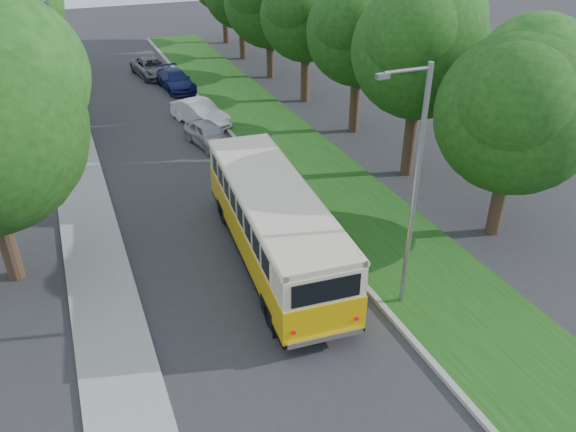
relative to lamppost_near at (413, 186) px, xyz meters
name	(u,v)px	position (x,y,z in m)	size (l,w,h in m)	color
ground	(254,291)	(-4.21, 2.50, -4.37)	(120.00, 120.00, 0.00)	#2D2D30
curb	(294,205)	(-0.61, 7.50, -4.29)	(0.20, 70.00, 0.15)	gray
grass_verge	(342,196)	(1.74, 7.50, -4.30)	(4.50, 70.00, 0.13)	#1C4612
sidewalk	(93,245)	(-9.01, 7.50, -4.31)	(2.20, 70.00, 0.12)	gray
treeline	(197,14)	(-1.06, 20.49, 1.56)	(24.27, 41.91, 9.46)	#332319
lamppost_near	(413,186)	(0.00, 0.00, 0.00)	(1.71, 0.16, 8.00)	gray
lamppost_far	(59,69)	(-8.91, 18.50, -0.25)	(1.71, 0.16, 7.50)	gray
warning_sign	(78,141)	(-8.71, 14.48, -2.66)	(0.56, 0.10, 2.50)	gray
vintage_bus	(274,225)	(-2.90, 3.93, -2.84)	(2.65, 10.31, 3.06)	#E7B207
car_silver	(208,134)	(-2.15, 15.57, -3.73)	(1.50, 3.74, 1.27)	#9D9EA2
car_white	(200,113)	(-1.74, 18.88, -3.67)	(1.48, 4.23, 1.40)	white
car_blue	(176,80)	(-1.56, 26.19, -3.72)	(1.82, 4.49, 1.30)	#121950
car_grey	(152,67)	(-2.47, 30.13, -3.72)	(2.16, 4.69, 1.30)	#57595E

